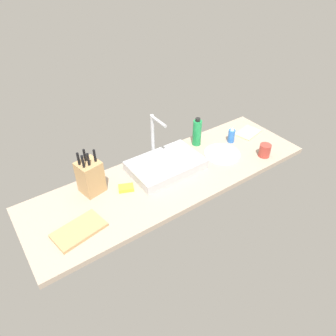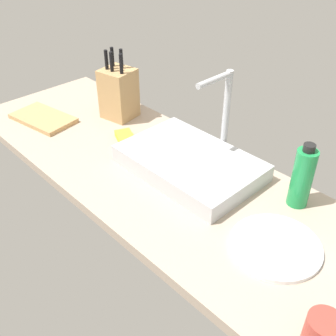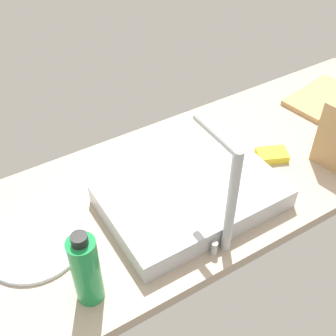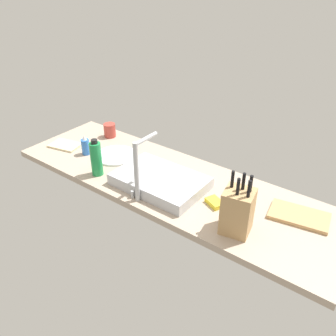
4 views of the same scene
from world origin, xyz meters
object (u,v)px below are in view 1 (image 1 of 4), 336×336
cutting_board (79,230)px  coffee_mug (265,150)px  sink_basin (166,165)px  dish_sponge (126,188)px  dinner_plate (222,154)px  dish_towel (248,133)px  knife_block (90,177)px  faucet (154,134)px  soap_bottle (231,135)px  water_bottle (197,132)px

cutting_board → coffee_mug: size_ratio=2.93×
cutting_board → coffee_mug: (130.40, -8.97, 3.60)cm
sink_basin → dish_sponge: size_ratio=5.16×
dinner_plate → dish_towel: size_ratio=1.30×
sink_basin → cutting_board: 69.43cm
sink_basin → cutting_board: sink_basin is taller
knife_block → dinner_plate: 90.95cm
faucet → dinner_plate: bearing=-31.1°
knife_block → coffee_mug: bearing=-28.4°
faucet → soap_bottle: (56.35, -15.32, -13.48)cm
cutting_board → faucet: bearing=25.5°
dish_towel → dish_sponge: bearing=-178.2°
dish_towel → dish_sponge: 107.46cm
faucet → knife_block: bearing=-171.8°
knife_block → coffee_mug: size_ratio=3.13×
knife_block → dish_towel: (124.09, -7.49, -9.96)cm
knife_block → dish_sponge: knife_block is taller
sink_basin → dinner_plate: size_ratio=1.88×
dish_towel → dish_sponge: dish_sponge is taller
water_bottle → dinner_plate: size_ratio=0.85×
dinner_plate → sink_basin: bearing=167.2°
dish_towel → coffee_mug: size_ratio=2.11×
soap_bottle → dish_sponge: bearing=-178.4°
sink_basin → dish_towel: (76.24, 0.14, -2.44)cm
soap_bottle → coffee_mug: soap_bottle is taller
sink_basin → coffee_mug: bearing=-23.0°
sink_basin → dinner_plate: (40.95, -9.32, -2.44)cm
faucet → water_bottle: 35.00cm
soap_bottle → knife_block: bearing=175.5°
sink_basin → faucet: (1.09, 14.67, 15.74)cm
dinner_plate → faucet: bearing=148.9°
sink_basin → knife_block: 49.04cm
cutting_board → dish_sponge: dish_sponge is taller
dish_towel → cutting_board: bearing=-172.8°
knife_block → dinner_plate: knife_block is taller
sink_basin → soap_bottle: 57.49cm
water_bottle → coffee_mug: bearing=-53.1°
faucet → knife_block: (-48.94, -7.04, -8.22)cm
knife_block → faucet: bearing=-3.0°
water_bottle → coffee_mug: size_ratio=2.34×
soap_bottle → dish_sponge: size_ratio=1.38×
coffee_mug → dinner_plate: bearing=142.0°
dish_sponge → dinner_plate: bearing=-4.9°
soap_bottle → dinner_plate: size_ratio=0.50×
sink_basin → soap_bottle: soap_bottle is taller
cutting_board → coffee_mug: bearing=-3.9°
cutting_board → soap_bottle: 125.77cm
knife_block → coffee_mug: (111.19, -34.47, -6.06)cm
sink_basin → coffee_mug: (63.34, -26.83, 1.46)cm
knife_block → cutting_board: 33.36cm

